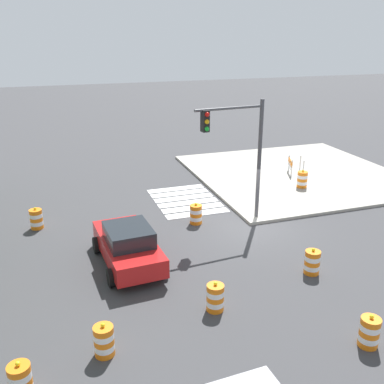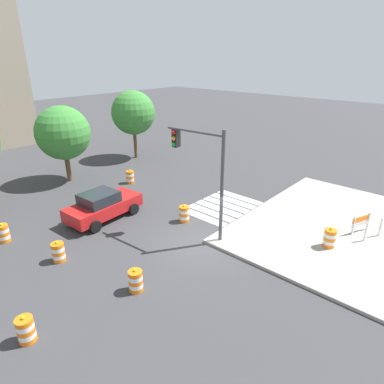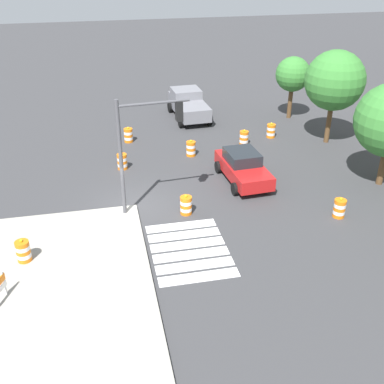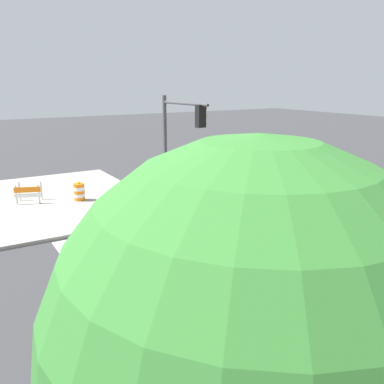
{
  "view_description": "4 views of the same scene",
  "coord_description": "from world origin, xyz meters",
  "px_view_note": "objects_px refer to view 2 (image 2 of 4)",
  "views": [
    {
      "loc": [
        -16.66,
        8.43,
        8.42
      ],
      "look_at": [
        0.88,
        2.51,
        1.64
      ],
      "focal_mm": 41.38,
      "sensor_mm": 36.0,
      "label": 1
    },
    {
      "loc": [
        -11.04,
        -9.01,
        8.7
      ],
      "look_at": [
        2.0,
        2.5,
        1.41
      ],
      "focal_mm": 30.99,
      "sensor_mm": 36.0,
      "label": 2
    },
    {
      "loc": [
        19.85,
        -1.47,
        11.58
      ],
      "look_at": [
        1.61,
        2.43,
        1.44
      ],
      "focal_mm": 43.73,
      "sensor_mm": 36.0,
      "label": 3
    },
    {
      "loc": [
        9.42,
        16.45,
        6.26
      ],
      "look_at": [
        0.12,
        1.01,
        1.47
      ],
      "focal_mm": 39.1,
      "sensor_mm": 36.0,
      "label": 4
    }
  ],
  "objects_px": {
    "traffic_barrel_on_sidewalk": "(330,238)",
    "street_tree_streetside_far": "(133,113)",
    "traffic_barrel_far_curb": "(3,233)",
    "construction_barricade": "(364,223)",
    "traffic_light_pole": "(202,163)",
    "street_tree_streetside_near": "(63,133)",
    "traffic_barrel_near_corner": "(26,330)",
    "traffic_barrel_opposite_curb": "(136,281)",
    "sports_car": "(103,205)",
    "traffic_barrel_lane_center": "(58,252)",
    "traffic_barrel_median_far": "(184,214)",
    "traffic_barrel_median_near": "(130,177)"
  },
  "relations": [
    {
      "from": "traffic_barrel_on_sidewalk",
      "to": "traffic_barrel_median_far",
      "type": "bearing_deg",
      "value": 109.04
    },
    {
      "from": "street_tree_streetside_far",
      "to": "traffic_barrel_median_far",
      "type": "bearing_deg",
      "value": -118.0
    },
    {
      "from": "traffic_barrel_median_near",
      "to": "traffic_barrel_far_curb",
      "type": "distance_m",
      "value": 9.49
    },
    {
      "from": "traffic_barrel_opposite_curb",
      "to": "street_tree_streetside_near",
      "type": "height_order",
      "value": "street_tree_streetside_near"
    },
    {
      "from": "traffic_barrel_median_far",
      "to": "construction_barricade",
      "type": "xyz_separation_m",
      "value": [
        4.87,
        -7.95,
        0.27
      ]
    },
    {
      "from": "traffic_barrel_lane_center",
      "to": "traffic_light_pole",
      "type": "distance_m",
      "value": 7.7
    },
    {
      "from": "street_tree_streetside_near",
      "to": "traffic_barrel_opposite_curb",
      "type": "bearing_deg",
      "value": -109.55
    },
    {
      "from": "sports_car",
      "to": "traffic_barrel_lane_center",
      "type": "height_order",
      "value": "sports_car"
    },
    {
      "from": "traffic_barrel_on_sidewalk",
      "to": "traffic_barrel_far_curb",
      "type": "bearing_deg",
      "value": 128.9
    },
    {
      "from": "sports_car",
      "to": "street_tree_streetside_far",
      "type": "height_order",
      "value": "street_tree_streetside_far"
    },
    {
      "from": "street_tree_streetside_near",
      "to": "traffic_barrel_median_near",
      "type": "bearing_deg",
      "value": -54.75
    },
    {
      "from": "traffic_barrel_far_curb",
      "to": "construction_barricade",
      "type": "xyz_separation_m",
      "value": [
        12.42,
        -13.22,
        0.27
      ]
    },
    {
      "from": "street_tree_streetside_near",
      "to": "street_tree_streetside_far",
      "type": "height_order",
      "value": "street_tree_streetside_far"
    },
    {
      "from": "traffic_barrel_near_corner",
      "to": "traffic_barrel_opposite_curb",
      "type": "xyz_separation_m",
      "value": [
        3.96,
        -0.71,
        0.0
      ]
    },
    {
      "from": "traffic_barrel_on_sidewalk",
      "to": "traffic_light_pole",
      "type": "height_order",
      "value": "traffic_light_pole"
    },
    {
      "from": "traffic_light_pole",
      "to": "street_tree_streetside_near",
      "type": "height_order",
      "value": "traffic_light_pole"
    },
    {
      "from": "traffic_barrel_on_sidewalk",
      "to": "street_tree_streetside_far",
      "type": "xyz_separation_m",
      "value": [
        3.73,
        18.78,
        3.39
      ]
    },
    {
      "from": "sports_car",
      "to": "traffic_barrel_median_near",
      "type": "height_order",
      "value": "sports_car"
    },
    {
      "from": "sports_car",
      "to": "traffic_barrel_near_corner",
      "type": "relative_size",
      "value": 4.32
    },
    {
      "from": "traffic_barrel_median_near",
      "to": "traffic_light_pole",
      "type": "relative_size",
      "value": 0.19
    },
    {
      "from": "traffic_barrel_far_curb",
      "to": "traffic_barrel_lane_center",
      "type": "distance_m",
      "value": 3.77
    },
    {
      "from": "traffic_barrel_lane_center",
      "to": "traffic_barrel_on_sidewalk",
      "type": "xyz_separation_m",
      "value": [
        9.04,
        -8.77,
        0.15
      ]
    },
    {
      "from": "traffic_barrel_far_curb",
      "to": "traffic_light_pole",
      "type": "relative_size",
      "value": 0.19
    },
    {
      "from": "traffic_barrel_near_corner",
      "to": "traffic_light_pole",
      "type": "relative_size",
      "value": 0.19
    },
    {
      "from": "traffic_barrel_lane_center",
      "to": "traffic_light_pole",
      "type": "xyz_separation_m",
      "value": [
        6.01,
        -3.36,
        3.46
      ]
    },
    {
      "from": "street_tree_streetside_far",
      "to": "traffic_barrel_lane_center",
      "type": "bearing_deg",
      "value": -141.9
    },
    {
      "from": "construction_barricade",
      "to": "sports_car",
      "type": "bearing_deg",
      "value": 123.33
    },
    {
      "from": "traffic_barrel_median_far",
      "to": "traffic_barrel_opposite_curb",
      "type": "relative_size",
      "value": 1.0
    },
    {
      "from": "traffic_barrel_on_sidewalk",
      "to": "street_tree_streetside_far",
      "type": "distance_m",
      "value": 19.45
    },
    {
      "from": "traffic_barrel_median_far",
      "to": "traffic_barrel_near_corner",
      "type": "bearing_deg",
      "value": -169.03
    },
    {
      "from": "traffic_barrel_opposite_curb",
      "to": "street_tree_streetside_far",
      "type": "distance_m",
      "value": 18.8
    },
    {
      "from": "street_tree_streetside_near",
      "to": "construction_barricade",
      "type": "bearing_deg",
      "value": -72.93
    },
    {
      "from": "traffic_barrel_near_corner",
      "to": "street_tree_streetside_far",
      "type": "relative_size",
      "value": 0.17
    },
    {
      "from": "traffic_light_pole",
      "to": "street_tree_streetside_near",
      "type": "relative_size",
      "value": 1.01
    },
    {
      "from": "traffic_barrel_on_sidewalk",
      "to": "street_tree_streetside_near",
      "type": "relative_size",
      "value": 0.19
    },
    {
      "from": "traffic_barrel_opposite_curb",
      "to": "traffic_light_pole",
      "type": "height_order",
      "value": "traffic_light_pole"
    },
    {
      "from": "traffic_barrel_opposite_curb",
      "to": "traffic_barrel_on_sidewalk",
      "type": "distance_m",
      "value": 9.26
    },
    {
      "from": "construction_barricade",
      "to": "street_tree_streetside_near",
      "type": "height_order",
      "value": "street_tree_streetside_near"
    },
    {
      "from": "traffic_barrel_near_corner",
      "to": "street_tree_streetside_near",
      "type": "relative_size",
      "value": 0.19
    },
    {
      "from": "traffic_barrel_near_corner",
      "to": "traffic_barrel_on_sidewalk",
      "type": "height_order",
      "value": "traffic_barrel_on_sidewalk"
    },
    {
      "from": "traffic_light_pole",
      "to": "street_tree_streetside_far",
      "type": "height_order",
      "value": "street_tree_streetside_far"
    },
    {
      "from": "traffic_barrel_median_far",
      "to": "traffic_barrel_lane_center",
      "type": "bearing_deg",
      "value": 166.08
    },
    {
      "from": "traffic_barrel_near_corner",
      "to": "construction_barricade",
      "type": "bearing_deg",
      "value": -22.91
    },
    {
      "from": "traffic_barrel_lane_center",
      "to": "traffic_barrel_median_near",
      "type": "bearing_deg",
      "value": 32.6
    },
    {
      "from": "sports_car",
      "to": "street_tree_streetside_near",
      "type": "bearing_deg",
      "value": 74.88
    },
    {
      "from": "traffic_barrel_far_curb",
      "to": "traffic_barrel_on_sidewalk",
      "type": "bearing_deg",
      "value": -51.1
    },
    {
      "from": "traffic_barrel_median_near",
      "to": "street_tree_streetside_far",
      "type": "distance_m",
      "value": 7.33
    },
    {
      "from": "traffic_barrel_median_far",
      "to": "traffic_barrel_opposite_curb",
      "type": "height_order",
      "value": "same"
    },
    {
      "from": "street_tree_streetside_near",
      "to": "traffic_barrel_lane_center",
      "type": "bearing_deg",
      "value": -122.1
    },
    {
      "from": "sports_car",
      "to": "traffic_barrel_far_curb",
      "type": "height_order",
      "value": "sports_car"
    }
  ]
}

